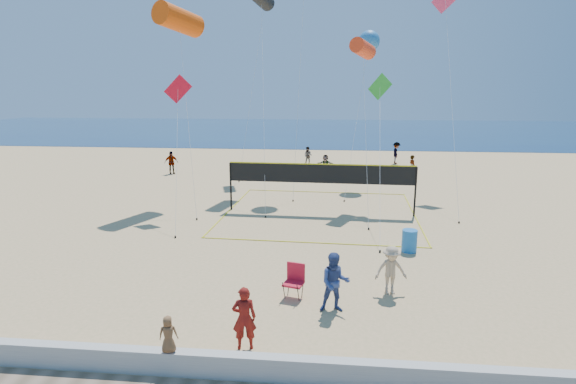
# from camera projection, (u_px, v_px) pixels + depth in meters

# --- Properties ---
(ground) EXTENTS (120.00, 120.00, 0.00)m
(ground) POSITION_uv_depth(u_px,v_px,m) (275.00, 315.00, 13.29)
(ground) COLOR tan
(ground) RESTS_ON ground
(ocean) EXTENTS (140.00, 50.00, 0.03)m
(ocean) POSITION_uv_depth(u_px,v_px,m) (323.00, 130.00, 73.41)
(ocean) COLOR navy
(ocean) RESTS_ON ground
(seawall) EXTENTS (32.00, 0.30, 0.60)m
(seawall) POSITION_uv_depth(u_px,v_px,m) (258.00, 367.00, 10.31)
(seawall) COLOR beige
(seawall) RESTS_ON ground
(woman) EXTENTS (0.69, 0.53, 1.70)m
(woman) POSITION_uv_depth(u_px,v_px,m) (244.00, 318.00, 11.42)
(woman) COLOR maroon
(woman) RESTS_ON ground
(toddler) EXTENTS (0.48, 0.36, 0.89)m
(toddler) POSITION_uv_depth(u_px,v_px,m) (168.00, 334.00, 10.31)
(toddler) COLOR brown
(toddler) RESTS_ON seawall
(bystander_a) EXTENTS (0.95, 0.77, 1.84)m
(bystander_a) POSITION_uv_depth(u_px,v_px,m) (335.00, 283.00, 13.35)
(bystander_a) COLOR navy
(bystander_a) RESTS_ON ground
(bystander_b) EXTENTS (1.13, 0.75, 1.62)m
(bystander_b) POSITION_uv_depth(u_px,v_px,m) (391.00, 270.00, 14.54)
(bystander_b) COLOR tan
(bystander_b) RESTS_ON ground
(far_person_0) EXTENTS (1.12, 0.92, 1.79)m
(far_person_0) POSITION_uv_depth(u_px,v_px,m) (171.00, 163.00, 35.24)
(far_person_0) COLOR gray
(far_person_0) RESTS_ON ground
(far_person_1) EXTENTS (1.52, 0.62, 1.60)m
(far_person_1) POSITION_uv_depth(u_px,v_px,m) (325.00, 165.00, 34.73)
(far_person_1) COLOR gray
(far_person_1) RESTS_ON ground
(far_person_2) EXTENTS (0.62, 0.75, 1.75)m
(far_person_2) POSITION_uv_depth(u_px,v_px,m) (412.00, 167.00, 33.43)
(far_person_2) COLOR gray
(far_person_2) RESTS_ON ground
(far_person_3) EXTENTS (0.89, 0.78, 1.56)m
(far_person_3) POSITION_uv_depth(u_px,v_px,m) (308.00, 156.00, 39.72)
(far_person_3) COLOR gray
(far_person_3) RESTS_ON ground
(far_person_4) EXTENTS (0.88, 1.33, 1.93)m
(far_person_4) POSITION_uv_depth(u_px,v_px,m) (396.00, 153.00, 40.03)
(far_person_4) COLOR gray
(far_person_4) RESTS_ON ground
(camp_chair) EXTENTS (0.72, 0.84, 1.23)m
(camp_chair) POSITION_uv_depth(u_px,v_px,m) (295.00, 278.00, 14.35)
(camp_chair) COLOR red
(camp_chair) RESTS_ON ground
(trash_barrel) EXTENTS (0.81, 0.81, 0.92)m
(trash_barrel) POSITION_uv_depth(u_px,v_px,m) (409.00, 241.00, 18.41)
(trash_barrel) COLOR #1B69B5
(trash_barrel) RESTS_ON ground
(volleyball_net) EXTENTS (10.42, 10.27, 2.69)m
(volleyball_net) POSITION_uv_depth(u_px,v_px,m) (321.00, 179.00, 23.87)
(volleyball_net) COLOR black
(volleyball_net) RESTS_ON ground
(kite_0) EXTENTS (3.25, 6.47, 11.22)m
(kite_0) POSITION_uv_depth(u_px,v_px,m) (179.00, 20.00, 25.42)
(kite_0) COLOR #DA4708
(kite_0) RESTS_ON ground
(kite_2) EXTENTS (1.64, 6.99, 9.30)m
(kite_2) POSITION_uv_depth(u_px,v_px,m) (363.00, 49.00, 25.07)
(kite_2) COLOR red
(kite_2) RESTS_ON ground
(kite_3) EXTENTS (1.95, 4.91, 7.28)m
(kite_3) POSITION_uv_depth(u_px,v_px,m) (178.00, 97.00, 23.25)
(kite_3) COLOR red
(kite_3) RESTS_ON ground
(kite_4) EXTENTS (1.25, 8.64, 7.40)m
(kite_4) POSITION_uv_depth(u_px,v_px,m) (380.00, 95.00, 24.31)
(kite_4) COLOR green
(kite_4) RESTS_ON ground
(kite_5) EXTENTS (1.73, 9.28, 12.94)m
(kite_5) POSITION_uv_depth(u_px,v_px,m) (446.00, 11.00, 28.04)
(kite_5) COLOR #F23B68
(kite_5) RESTS_ON ground
(kite_7) EXTENTS (2.51, 7.54, 10.46)m
(kite_7) POSITION_uv_depth(u_px,v_px,m) (369.00, 41.00, 30.75)
(kite_7) COLOR #2571B9
(kite_7) RESTS_ON ground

